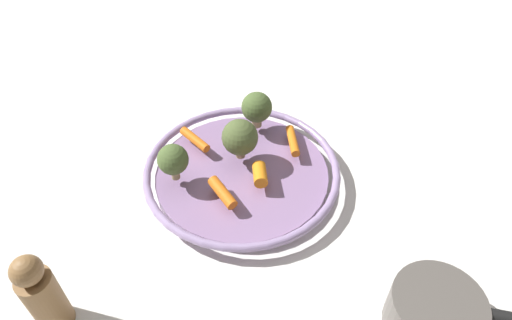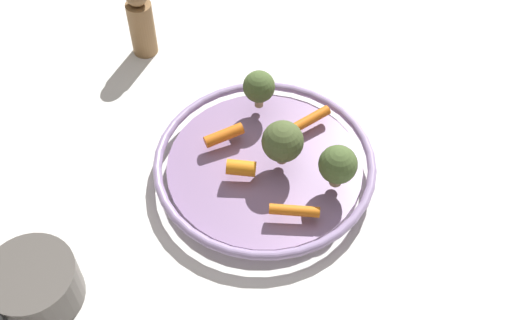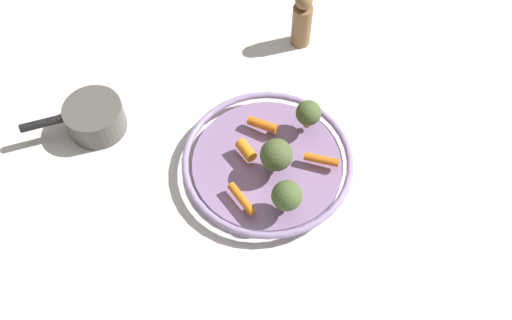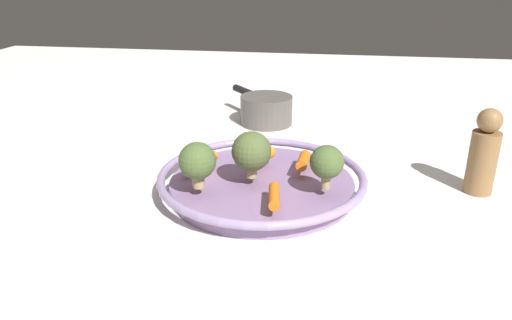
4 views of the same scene
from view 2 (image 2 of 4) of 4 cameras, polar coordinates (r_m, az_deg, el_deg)
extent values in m
plane|color=silver|center=(0.93, 0.75, -1.25)|extent=(2.43, 2.43, 0.00)
cylinder|color=#8E709E|center=(0.92, 0.75, -0.85)|extent=(0.28, 0.28, 0.02)
torus|color=#9D86B6|center=(0.91, 0.77, -0.18)|extent=(0.32, 0.32, 0.01)
cylinder|color=orange|center=(0.88, -1.33, -0.71)|extent=(0.05, 0.04, 0.02)
cylinder|color=orange|center=(0.92, -2.85, 2.21)|extent=(0.06, 0.02, 0.02)
cylinder|color=orange|center=(0.95, 4.88, 3.63)|extent=(0.06, 0.02, 0.02)
cylinder|color=orange|center=(0.85, 3.41, -4.49)|extent=(0.06, 0.05, 0.02)
cylinder|color=tan|center=(0.97, 0.26, 5.27)|extent=(0.01, 0.01, 0.02)
sphere|color=#4B6131|center=(0.95, 0.27, 6.51)|extent=(0.05, 0.05, 0.05)
cylinder|color=tan|center=(0.88, 7.06, -1.64)|extent=(0.02, 0.02, 0.02)
sphere|color=#4B6131|center=(0.86, 7.26, -0.39)|extent=(0.05, 0.05, 0.05)
cylinder|color=tan|center=(0.90, 2.31, 0.31)|extent=(0.02, 0.02, 0.02)
sphere|color=#4E5E32|center=(0.87, 2.37, 1.65)|extent=(0.06, 0.06, 0.06)
cylinder|color=olive|center=(1.10, -10.04, 11.40)|extent=(0.04, 0.04, 0.10)
cylinder|color=#56514C|center=(0.85, -19.00, -10.40)|extent=(0.11, 0.11, 0.06)
camera|label=1|loc=(0.82, -42.01, 26.52)|focal=31.57mm
camera|label=3|loc=(0.48, 88.06, 31.13)|focal=38.79mm
camera|label=4|loc=(1.19, 31.56, 24.77)|focal=34.64mm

